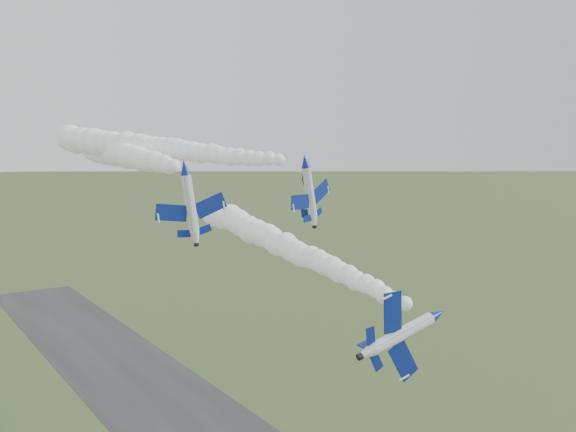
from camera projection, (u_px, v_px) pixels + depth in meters
name	position (u px, v px, depth m)	size (l,w,h in m)	color
jet_lead	(438.00, 315.00, 72.00)	(4.23, 12.51, 9.95)	silver
smoke_trail_jet_lead	(288.00, 247.00, 102.53)	(5.08, 64.73, 5.08)	white
jet_pair_left	(185.00, 167.00, 80.42)	(9.37, 11.19, 2.90)	silver
smoke_trail_jet_pair_left	(125.00, 155.00, 114.50)	(5.77, 71.89, 5.77)	white
jet_pair_right	(306.00, 161.00, 92.06)	(9.26, 11.04, 3.32)	silver
smoke_trail_jet_pair_right	(158.00, 148.00, 112.96)	(5.39, 61.67, 5.39)	white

